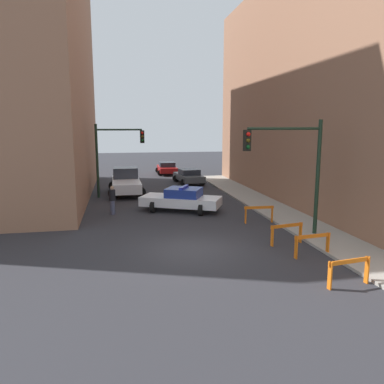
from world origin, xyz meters
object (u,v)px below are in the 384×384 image
object	(u,v)px
traffic_light_far	(113,150)
barrier_front	(349,268)
traffic_light_near	(295,160)
police_car	(182,199)
barrier_back	(287,230)
pedestrian_crossing	(112,200)
white_truck	(126,182)
parked_car_mid	(167,168)
parked_car_near	(189,176)
barrier_corner	(259,211)
barrier_mid	(312,241)

from	to	relation	value
traffic_light_far	barrier_front	bearing A→B (deg)	-66.71
traffic_light_near	barrier_front	size ratio (longest dim) A/B	3.27
police_car	traffic_light_far	bearing A→B (deg)	62.81
barrier_front	barrier_back	world-z (taller)	same
police_car	barrier_back	xyz separation A→B (m)	(3.34, -7.27, -0.11)
pedestrian_crossing	barrier_back	world-z (taller)	pedestrian_crossing
barrier_back	white_truck	bearing A→B (deg)	114.82
traffic_light_far	parked_car_mid	world-z (taller)	traffic_light_far
parked_car_near	barrier_back	bearing A→B (deg)	-92.73
traffic_light_far	barrier_front	size ratio (longest dim) A/B	3.27
white_truck	barrier_front	world-z (taller)	white_truck
police_car	parked_car_mid	world-z (taller)	police_car
pedestrian_crossing	barrier_corner	size ratio (longest dim) A/B	1.04
parked_car_near	white_truck	bearing A→B (deg)	-149.25
barrier_mid	barrier_corner	bearing A→B (deg)	91.19
parked_car_near	traffic_light_near	bearing A→B (deg)	-90.29
traffic_light_far	barrier_mid	size ratio (longest dim) A/B	3.26
traffic_light_far	barrier_mid	distance (m)	16.54
barrier_back	barrier_corner	bearing A→B (deg)	87.21
traffic_light_near	barrier_mid	bearing A→B (deg)	-98.65
police_car	white_truck	bearing A→B (deg)	51.70
barrier_mid	parked_car_near	bearing A→B (deg)	93.32
parked_car_near	barrier_back	size ratio (longest dim) A/B	2.81
parked_car_mid	barrier_mid	xyz separation A→B (m)	(2.18, -26.76, -0.06)
barrier_back	traffic_light_far	bearing A→B (deg)	119.92
parked_car_mid	barrier_mid	bearing A→B (deg)	-84.15
police_car	white_truck	xyz separation A→B (m)	(-3.12, 6.70, 0.18)
police_car	parked_car_mid	xyz separation A→B (m)	(1.45, 17.84, -0.05)
traffic_light_far	parked_car_near	world-z (taller)	traffic_light_far
parked_car_mid	barrier_front	distance (m)	29.57
white_truck	pedestrian_crossing	distance (m)	6.88
barrier_back	barrier_corner	world-z (taller)	same
traffic_light_near	traffic_light_far	distance (m)	14.28
white_truck	barrier_mid	distance (m)	17.01
parked_car_near	barrier_corner	distance (m)	14.41
pedestrian_crossing	barrier_corner	distance (m)	8.32
traffic_light_far	police_car	size ratio (longest dim) A/B	1.03
pedestrian_crossing	barrier_back	size ratio (longest dim) A/B	1.05
parked_car_near	parked_car_mid	distance (m)	7.12
barrier_front	barrier_back	distance (m)	4.39
traffic_light_far	barrier_corner	bearing A→B (deg)	-50.32
parked_car_mid	traffic_light_near	bearing A→B (deg)	-82.72
traffic_light_near	barrier_front	world-z (taller)	traffic_light_near
white_truck	barrier_back	distance (m)	15.39
traffic_light_far	barrier_front	distance (m)	18.88
traffic_light_near	pedestrian_crossing	xyz separation A→B (m)	(-8.07, 6.19, -2.67)
barrier_corner	traffic_light_far	bearing A→B (deg)	129.68
parked_car_near	barrier_mid	xyz separation A→B (m)	(1.14, -19.72, -0.06)
parked_car_near	pedestrian_crossing	bearing A→B (deg)	-126.33
pedestrian_crossing	barrier_back	bearing A→B (deg)	60.61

